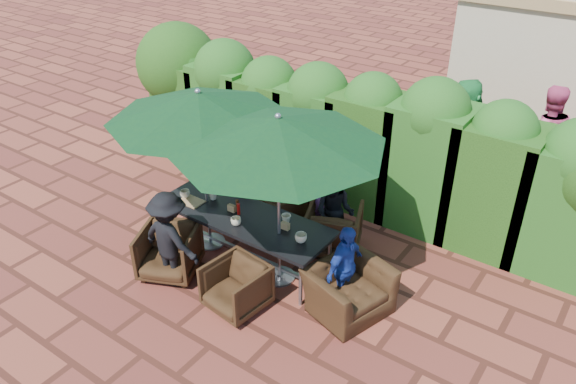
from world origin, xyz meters
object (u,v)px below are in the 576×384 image
Objects in this scene: umbrella_left at (199,106)px; chair_end_right at (349,283)px; chair_far_left at (244,187)px; chair_near_left at (169,250)px; chair_far_mid at (277,205)px; umbrella_right at (278,132)px; chair_near_right at (236,285)px; dining_table at (244,220)px; chair_far_right at (334,226)px.

umbrella_left is 2.58× the size of chair_end_right.
chair_far_left is (-0.17, 1.04, -1.79)m from umbrella_left.
umbrella_left is at bearing 67.41° from chair_near_left.
chair_far_mid is 1.87m from chair_near_left.
umbrella_right is 3.37× the size of chair_far_mid.
chair_end_right is at bearing 174.01° from chair_far_left.
chair_near_right is at bearing -34.73° from umbrella_left.
chair_far_mid is at bearing 96.50° from dining_table.
chair_near_left is 1.22m from chair_near_right.
chair_far_left is 2.84m from chair_end_right.
umbrella_right is 3.23× the size of chair_far_left.
umbrella_left is 3.23× the size of chair_near_left.
chair_end_right is at bearing 40.48° from chair_near_right.
umbrella_right reaches higher than dining_table.
chair_far_left is 1.06× the size of chair_far_right.
chair_near_right is at bearing -96.97° from umbrella_right.
chair_far_left is at bearing -24.60° from chair_far_right.
chair_end_right reaches higher than chair_near_right.
umbrella_left is 2.99× the size of chair_far_left.
umbrella_left is 3.49× the size of chair_near_right.
chair_near_left is at bearing 113.33° from chair_far_left.
chair_far_mid is 0.83× the size of chair_end_right.
chair_far_right reaches higher than chair_near_right.
chair_far_mid is at bearing 78.52° from chair_end_right.
chair_near_right is (-0.35, -1.81, -0.04)m from chair_far_right.
chair_far_left is (-1.52, 1.11, -1.79)m from umbrella_right.
chair_end_right is (0.84, -1.02, 0.03)m from chair_far_right.
chair_near_left reaches higher than chair_near_right.
chair_near_left is at bearing 27.50° from chair_far_right.
chair_far_right is at bearing 86.05° from chair_near_right.
umbrella_right is 2.10m from chair_far_right.
chair_far_right is at bearing 75.92° from umbrella_right.
umbrella_right is at bearing 6.42° from chair_near_left.
chair_near_left is (0.20, -1.90, -0.03)m from chair_far_left.
chair_far_right is at bearing -170.57° from chair_far_mid.
chair_far_mid is (0.58, 0.94, -1.81)m from umbrella_left.
dining_table is at bearing 175.17° from umbrella_right.
dining_table is 1.07m from chair_near_right.
chair_near_right is (0.56, -0.86, -0.32)m from dining_table.
chair_far_right is 1.85m from chair_near_right.
umbrella_left is (-0.69, 0.01, 1.54)m from dining_table.
chair_near_left is 0.80× the size of chair_end_right.
chair_near_left is (-0.66, -0.85, -0.29)m from dining_table.
chair_far_right is 1.33m from chair_end_right.
chair_near_right is at bearing -25.13° from chair_near_left.
dining_table is 3.36× the size of chair_near_left.
chair_end_right is (2.41, 0.78, 0.04)m from chair_near_left.
umbrella_right is 2.60m from chair_far_left.
dining_table is 2.68× the size of chair_end_right.
chair_near_left reaches higher than dining_table.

